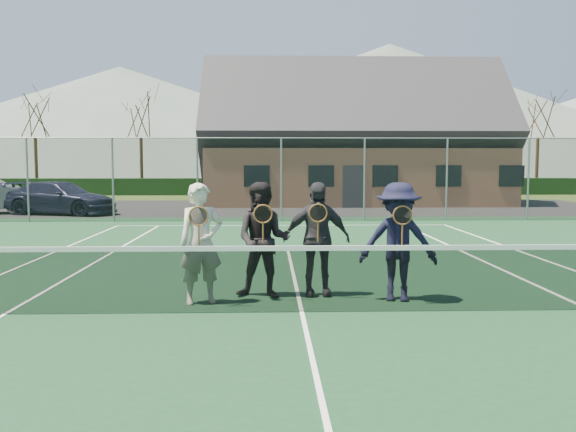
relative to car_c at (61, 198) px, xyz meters
name	(u,v)px	position (x,y,z in m)	size (l,w,h in m)	color
ground	(278,208)	(8.95, 3.22, -0.68)	(220.00, 220.00, 0.00)	#354C1B
court_surface	(302,313)	(8.95, -16.78, -0.67)	(30.00, 30.00, 0.02)	#14381E
tarmac_carpark	(193,208)	(4.95, 3.22, -0.67)	(40.00, 12.00, 0.01)	black
hedge_row	(275,186)	(8.95, 15.22, -0.13)	(40.00, 1.20, 1.10)	black
hill_west	(121,121)	(-16.05, 78.22, 8.32)	(110.00, 110.00, 18.00)	#55675D
hill_centre	(389,110)	(28.95, 78.22, 10.32)	(120.00, 120.00, 22.00)	#56675C
car_c	(61,198)	(0.00, 0.00, 0.00)	(1.89, 4.66, 1.35)	#1B1D37
court_markings	(302,312)	(8.95, -16.78, -0.65)	(11.03, 23.83, 0.01)	white
tennis_net	(302,276)	(8.95, -16.78, -0.14)	(11.68, 0.08, 1.10)	slate
perimeter_fence	(281,179)	(8.95, -3.28, 0.85)	(30.07, 0.07, 3.02)	slate
clubhouse	(352,127)	(12.96, 7.22, 3.31)	(15.60, 8.20, 7.70)	#9E6B4C
tree_a	(34,107)	(-7.05, 16.22, 5.12)	(3.20, 3.20, 7.77)	#3A2915
tree_b	(140,108)	(-0.05, 16.22, 5.12)	(3.20, 3.20, 7.77)	#3B2415
tree_c	(305,108)	(10.95, 16.22, 5.12)	(3.20, 3.20, 7.77)	#3D2816
tree_d	(452,108)	(20.95, 16.22, 5.12)	(3.20, 3.20, 7.77)	#362013
tree_e	(539,109)	(26.95, 16.22, 5.12)	(3.20, 3.20, 7.77)	#322212
player_a	(201,243)	(7.49, -16.15, 0.25)	(0.76, 0.63, 1.80)	beige
player_b	(263,240)	(8.41, -15.78, 0.25)	(0.98, 0.82, 1.80)	black
player_c	(317,239)	(9.25, -15.65, 0.25)	(1.08, 0.53, 1.80)	#27282C
player_d	(398,242)	(10.45, -16.07, 0.24)	(1.27, 0.88, 1.80)	black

